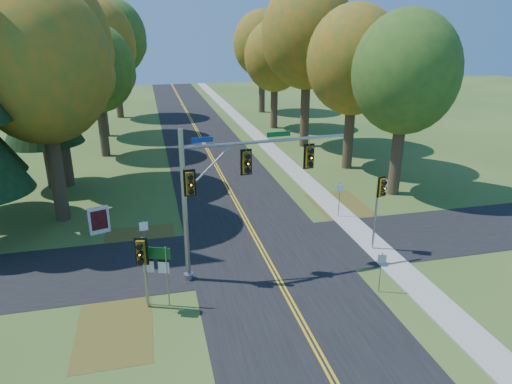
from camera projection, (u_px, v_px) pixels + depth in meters
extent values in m
plane|color=#2C511C|center=(273.00, 270.00, 22.89)|extent=(160.00, 160.00, 0.00)
cube|color=black|center=(273.00, 270.00, 22.88)|extent=(8.00, 160.00, 0.02)
cube|color=black|center=(263.00, 252.00, 24.71)|extent=(60.00, 6.00, 0.02)
cube|color=gold|center=(271.00, 270.00, 22.86)|extent=(0.10, 160.00, 0.01)
cube|color=gold|center=(275.00, 269.00, 22.90)|extent=(0.10, 160.00, 0.01)
cube|color=#9E998E|center=(385.00, 256.00, 24.24)|extent=(1.60, 160.00, 0.06)
cube|color=brown|center=(140.00, 248.00, 25.12)|extent=(4.00, 6.00, 0.00)
cube|color=brown|center=(348.00, 213.00, 29.86)|extent=(3.50, 8.00, 0.00)
cube|color=brown|center=(115.00, 327.00, 18.50)|extent=(3.00, 5.00, 0.00)
cylinder|color=#38281C|center=(56.00, 168.00, 27.77)|extent=(0.86, 0.86, 6.75)
ellipsoid|color=#A96116|center=(39.00, 63.00, 25.66)|extent=(8.00, 8.00, 9.20)
sphere|color=#A96116|center=(74.00, 75.00, 27.38)|extent=(4.80, 4.80, 4.80)
sphere|color=#A96116|center=(6.00, 49.00, 24.35)|extent=(4.40, 4.40, 4.40)
cylinder|color=#38281C|center=(397.00, 153.00, 32.32)|extent=(0.83, 0.83, 6.08)
ellipsoid|color=#496920|center=(406.00, 73.00, 30.41)|extent=(7.20, 7.20, 8.28)
sphere|color=#496920|center=(415.00, 81.00, 31.96)|extent=(4.32, 4.32, 4.32)
sphere|color=#496920|center=(395.00, 63.00, 29.23)|extent=(3.96, 3.96, 3.96)
cylinder|color=#38281C|center=(62.00, 138.00, 33.83)|extent=(0.89, 0.89, 7.42)
ellipsoid|color=#A96116|center=(48.00, 43.00, 31.53)|extent=(8.60, 8.60, 9.89)
sphere|color=#A96116|center=(78.00, 54.00, 33.38)|extent=(5.16, 5.16, 5.16)
sphere|color=#A96116|center=(19.00, 30.00, 30.12)|extent=(4.73, 4.73, 4.73)
cylinder|color=#38281C|center=(349.00, 132.00, 38.36)|extent=(0.84, 0.84, 6.30)
ellipsoid|color=#A96116|center=(354.00, 60.00, 36.37)|extent=(7.60, 7.60, 8.74)
sphere|color=#A96116|center=(364.00, 68.00, 38.00)|extent=(4.56, 4.56, 4.56)
sphere|color=#A96116|center=(343.00, 51.00, 35.12)|extent=(4.18, 4.18, 4.18)
cylinder|color=#38281C|center=(103.00, 126.00, 42.11)|extent=(0.81, 0.81, 5.62)
ellipsoid|color=#496920|center=(96.00, 68.00, 40.33)|extent=(6.80, 6.80, 7.82)
sphere|color=#496920|center=(113.00, 75.00, 41.80)|extent=(4.08, 4.08, 4.08)
sphere|color=#496920|center=(80.00, 61.00, 39.22)|extent=(3.74, 3.74, 3.74)
cylinder|color=#38281C|center=(305.00, 108.00, 45.29)|extent=(0.90, 0.90, 7.65)
ellipsoid|color=#A96116|center=(308.00, 35.00, 42.92)|extent=(8.80, 8.80, 10.12)
sphere|color=#A96116|center=(320.00, 44.00, 44.81)|extent=(5.28, 5.28, 5.28)
sphere|color=#A96116|center=(295.00, 25.00, 41.48)|extent=(4.84, 4.84, 4.84)
cylinder|color=#38281C|center=(102.00, 104.00, 49.70)|extent=(0.87, 0.87, 6.98)
ellipsoid|color=#A96116|center=(95.00, 43.00, 47.52)|extent=(8.20, 8.20, 9.43)
sphere|color=#A96116|center=(113.00, 51.00, 49.29)|extent=(4.92, 4.92, 4.92)
sphere|color=#A96116|center=(79.00, 35.00, 46.18)|extent=(4.51, 4.51, 4.51)
cylinder|color=#38281C|center=(274.00, 103.00, 53.87)|extent=(0.82, 0.82, 5.85)
ellipsoid|color=#A96116|center=(275.00, 56.00, 52.03)|extent=(7.00, 7.00, 8.05)
sphere|color=#A96116|center=(284.00, 61.00, 53.53)|extent=(4.20, 4.20, 4.20)
sphere|color=#A96116|center=(266.00, 50.00, 50.88)|extent=(3.85, 3.85, 3.85)
cylinder|color=#38281C|center=(118.00, 90.00, 59.88)|extent=(0.88, 0.88, 7.20)
ellipsoid|color=#496920|center=(113.00, 38.00, 57.64)|extent=(8.40, 8.40, 9.66)
sphere|color=#496920|center=(127.00, 44.00, 59.45)|extent=(5.04, 5.04, 5.04)
sphere|color=#496920|center=(99.00, 31.00, 56.26)|extent=(4.62, 4.62, 4.62)
cylinder|color=#38281C|center=(262.00, 89.00, 63.79)|extent=(0.85, 0.85, 6.53)
ellipsoid|color=#A96116|center=(262.00, 44.00, 61.74)|extent=(7.80, 7.80, 8.97)
sphere|color=#A96116|center=(271.00, 49.00, 63.42)|extent=(4.68, 4.68, 4.68)
sphere|color=#A96116|center=(254.00, 38.00, 60.46)|extent=(4.29, 4.29, 4.29)
cylinder|color=#38281C|center=(49.00, 165.00, 34.07)|extent=(0.50, 0.50, 3.42)
cone|color=black|center=(39.00, 106.00, 32.55)|extent=(5.60, 5.60, 5.45)
cone|color=black|center=(30.00, 49.00, 31.22)|extent=(4.57, 4.57, 5.45)
cylinder|color=#93959B|center=(185.00, 209.00, 20.78)|extent=(0.23, 0.23, 7.37)
cylinder|color=#93959B|center=(189.00, 276.00, 21.99)|extent=(0.46, 0.46, 0.32)
cylinder|color=#93959B|center=(267.00, 141.00, 20.98)|extent=(7.88, 0.82, 0.15)
cylinder|color=#93959B|center=(208.00, 169.00, 20.51)|extent=(2.38, 0.30, 2.18)
cylinder|color=#93959B|center=(246.00, 147.00, 20.75)|extent=(0.04, 0.04, 0.38)
cube|color=#72590C|center=(246.00, 162.00, 20.99)|extent=(0.38, 0.34, 1.05)
cube|color=black|center=(246.00, 162.00, 20.99)|extent=(0.55, 0.08, 1.24)
sphere|color=orange|center=(248.00, 163.00, 20.77)|extent=(0.19, 0.19, 0.19)
cylinder|color=black|center=(248.00, 156.00, 20.66)|extent=(0.27, 0.19, 0.25)
cylinder|color=black|center=(248.00, 163.00, 20.77)|extent=(0.27, 0.19, 0.25)
cylinder|color=black|center=(248.00, 171.00, 20.89)|extent=(0.27, 0.19, 0.25)
cylinder|color=#93959B|center=(309.00, 142.00, 21.68)|extent=(0.04, 0.04, 0.38)
cube|color=#72590C|center=(309.00, 156.00, 21.92)|extent=(0.38, 0.34, 1.05)
cube|color=black|center=(309.00, 156.00, 21.92)|extent=(0.55, 0.08, 1.24)
sphere|color=orange|center=(311.00, 158.00, 21.71)|extent=(0.19, 0.19, 0.19)
cylinder|color=black|center=(311.00, 151.00, 21.59)|extent=(0.27, 0.19, 0.25)
cylinder|color=black|center=(311.00, 158.00, 21.71)|extent=(0.27, 0.19, 0.25)
cylinder|color=black|center=(311.00, 164.00, 21.82)|extent=(0.27, 0.19, 0.25)
cube|color=#72590C|center=(190.00, 183.00, 20.29)|extent=(0.38, 0.34, 1.05)
cube|color=black|center=(190.00, 183.00, 20.29)|extent=(0.55, 0.08, 1.24)
sphere|color=orange|center=(191.00, 185.00, 20.07)|extent=(0.19, 0.19, 0.19)
cylinder|color=black|center=(190.00, 177.00, 19.96)|extent=(0.27, 0.19, 0.25)
cylinder|color=black|center=(191.00, 185.00, 20.07)|extent=(0.27, 0.19, 0.25)
cylinder|color=black|center=(191.00, 192.00, 20.19)|extent=(0.27, 0.19, 0.25)
cube|color=navy|center=(202.00, 140.00, 19.99)|extent=(0.95, 0.12, 0.23)
cube|color=#0C5926|center=(279.00, 134.00, 21.05)|extent=(1.16, 0.14, 0.23)
cylinder|color=gray|center=(376.00, 214.00, 24.32)|extent=(0.11, 0.11, 4.15)
cube|color=#72590C|center=(381.00, 187.00, 23.60)|extent=(0.38, 0.36, 0.94)
cube|color=black|center=(381.00, 187.00, 23.60)|extent=(0.48, 0.15, 1.11)
sphere|color=orange|center=(384.00, 188.00, 23.42)|extent=(0.17, 0.17, 0.17)
cylinder|color=black|center=(385.00, 183.00, 23.31)|extent=(0.26, 0.20, 0.23)
cylinder|color=black|center=(384.00, 188.00, 23.42)|extent=(0.26, 0.20, 0.23)
cylinder|color=black|center=(384.00, 194.00, 23.52)|extent=(0.26, 0.20, 0.23)
cylinder|color=gray|center=(145.00, 273.00, 19.31)|extent=(0.13, 0.13, 3.34)
cube|color=#72590C|center=(142.00, 251.00, 18.70)|extent=(0.42, 0.39, 1.04)
cube|color=black|center=(142.00, 251.00, 18.70)|extent=(0.53, 0.16, 1.23)
sphere|color=orange|center=(140.00, 254.00, 18.47)|extent=(0.19, 0.19, 0.19)
cylinder|color=black|center=(139.00, 247.00, 18.36)|extent=(0.28, 0.22, 0.25)
cylinder|color=black|center=(140.00, 254.00, 18.47)|extent=(0.28, 0.22, 0.25)
cylinder|color=black|center=(141.00, 261.00, 18.59)|extent=(0.28, 0.22, 0.25)
cylinder|color=gray|center=(146.00, 276.00, 19.55)|extent=(0.06, 0.06, 2.89)
cylinder|color=gray|center=(167.00, 277.00, 19.44)|extent=(0.06, 0.06, 2.89)
cube|color=#0B4F19|center=(155.00, 253.00, 19.14)|extent=(1.27, 0.51, 0.53)
cube|color=silver|center=(155.00, 253.00, 19.14)|extent=(1.08, 0.41, 0.08)
cube|color=silver|center=(148.00, 267.00, 19.41)|extent=(0.46, 0.21, 0.53)
cube|color=black|center=(148.00, 260.00, 19.30)|extent=(0.45, 0.17, 0.10)
cube|color=silver|center=(164.00, 268.00, 19.33)|extent=(0.46, 0.21, 0.53)
cube|color=black|center=(163.00, 261.00, 19.22)|extent=(0.45, 0.17, 0.10)
cube|color=white|center=(99.00, 220.00, 26.66)|extent=(1.18, 0.53, 1.65)
cube|color=maroon|center=(99.00, 220.00, 26.57)|extent=(0.88, 0.30, 1.19)
cube|color=white|center=(92.00, 233.00, 26.67)|extent=(0.09, 0.09, 0.28)
cube|color=white|center=(108.00, 229.00, 27.12)|extent=(0.09, 0.09, 0.28)
cylinder|color=gray|center=(339.00, 200.00, 28.84)|extent=(0.05, 0.05, 2.31)
cube|color=silver|center=(340.00, 188.00, 28.53)|extent=(0.43, 0.15, 0.47)
cylinder|color=gray|center=(380.00, 273.00, 20.66)|extent=(0.05, 0.05, 1.99)
cube|color=silver|center=(382.00, 259.00, 20.40)|extent=(0.37, 0.15, 0.41)
cylinder|color=gray|center=(145.00, 241.00, 23.41)|extent=(0.05, 0.05, 2.27)
cube|color=white|center=(144.00, 226.00, 23.11)|extent=(0.43, 0.09, 0.46)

